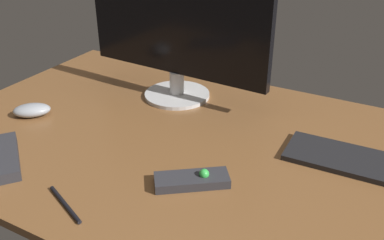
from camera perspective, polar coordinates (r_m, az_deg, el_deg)
desk at (r=104.57cm, az=1.53°, el=-3.76°), size 140.00×84.00×2.00cm
monitor at (r=121.59cm, az=-2.15°, el=11.79°), size 56.97×19.35×37.10cm
keyboard at (r=103.49cm, az=24.21°, el=-5.86°), size 43.27×13.81×1.25cm
computer_mouse at (r=124.35cm, az=-20.52°, el=1.23°), size 11.43×10.91×3.41cm
media_remote at (r=90.23cm, az=0.06°, el=-7.96°), size 15.87×13.72×3.42cm
tv_remote at (r=105.87cm, az=-23.55°, el=-4.53°), size 17.88×15.77×2.46cm
pen at (r=88.53cm, az=-16.53°, el=-10.68°), size 12.52×6.03×0.84cm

